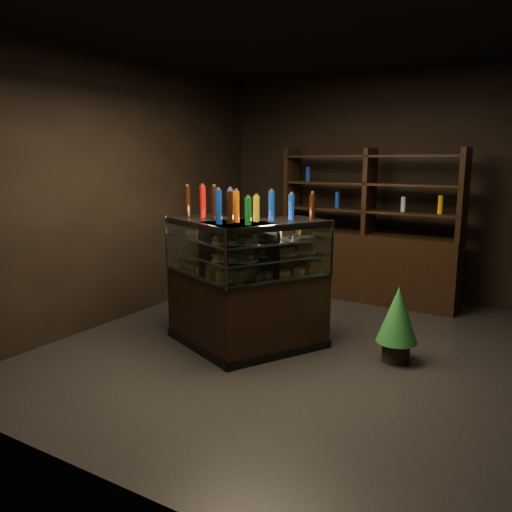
{
  "coord_description": "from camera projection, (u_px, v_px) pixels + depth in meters",
  "views": [
    {
      "loc": [
        1.79,
        -4.32,
        1.84
      ],
      "look_at": [
        -0.54,
        -0.37,
        0.97
      ],
      "focal_mm": 35.0,
      "sensor_mm": 36.0,
      "label": 1
    }
  ],
  "objects": [
    {
      "name": "display_case",
      "position": [
        243.0,
        306.0,
        4.91
      ],
      "size": [
        1.65,
        1.32,
        1.29
      ],
      "rotation": [
        0.0,
        0.0,
        0.33
      ],
      "color": "black",
      "rests_on": "ground"
    },
    {
      "name": "ground",
      "position": [
        322.0,
        352.0,
        4.89
      ],
      "size": [
        5.0,
        5.0,
        0.0
      ],
      "primitive_type": "plane",
      "color": "black",
      "rests_on": "ground"
    },
    {
      "name": "room_shell",
      "position": [
        328.0,
        150.0,
        4.53
      ],
      "size": [
        5.02,
        5.02,
        3.01
      ],
      "color": "black",
      "rests_on": "ground"
    },
    {
      "name": "back_shelving",
      "position": [
        367.0,
        255.0,
        6.63
      ],
      "size": [
        2.39,
        0.54,
        2.0
      ],
      "rotation": [
        0.0,
        0.0,
        -0.05
      ],
      "color": "black",
      "rests_on": "ground"
    },
    {
      "name": "potted_conifer",
      "position": [
        398.0,
        313.0,
        4.58
      ],
      "size": [
        0.38,
        0.38,
        0.81
      ],
      "rotation": [
        0.0,
        0.0,
        -0.26
      ],
      "color": "black",
      "rests_on": "ground"
    },
    {
      "name": "bottles_top",
      "position": [
        242.0,
        206.0,
        4.73
      ],
      "size": [
        1.18,
        0.9,
        0.3
      ],
      "color": "silver",
      "rests_on": "display_case"
    },
    {
      "name": "food_display",
      "position": [
        242.0,
        251.0,
        4.81
      ],
      "size": [
        1.34,
        1.04,
        0.4
      ],
      "color": "#C99348",
      "rests_on": "display_case"
    }
  ]
}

